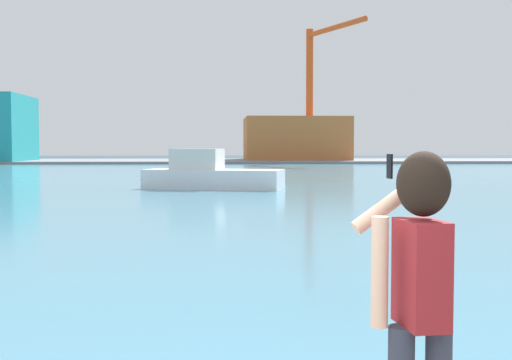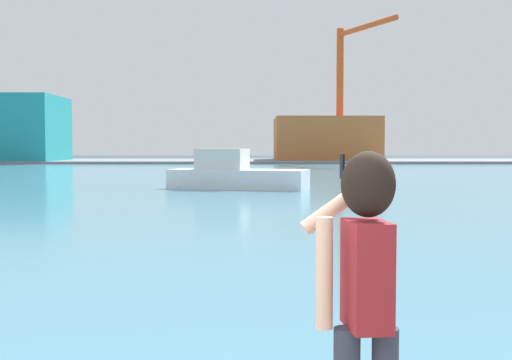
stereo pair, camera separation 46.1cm
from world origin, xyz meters
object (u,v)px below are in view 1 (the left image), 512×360
Objects in this scene: person_photographer at (419,280)px; warehouse_right at (295,139)px; port_crane at (316,78)px; boat_moored at (210,175)px.

warehouse_right is (10.15, 92.81, 1.75)m from person_photographer.
warehouse_right is at bearing 112.28° from port_crane.
port_crane is at bearing -14.12° from person_photographer.
boat_moored is 0.43× the size of port_crane.
boat_moored is at bearing -3.37° from person_photographer.
person_photographer is at bearing -71.56° from boat_moored.
warehouse_right is (11.68, 59.92, 2.64)m from boat_moored.
warehouse_right is at bearing 94.74° from boat_moored.
port_crane reaches higher than person_photographer.
person_photographer is 0.09× the size of port_crane.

